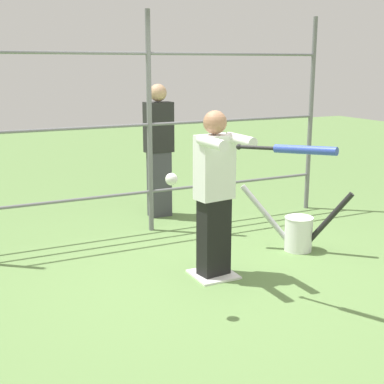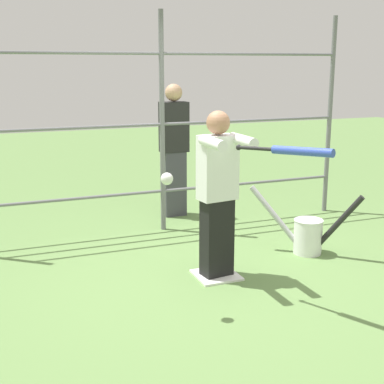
{
  "view_description": "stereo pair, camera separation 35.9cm",
  "coord_description": "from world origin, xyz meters",
  "px_view_note": "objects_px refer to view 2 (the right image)",
  "views": [
    {
      "loc": [
        2.29,
        4.22,
        1.98
      ],
      "look_at": [
        0.34,
        0.22,
        0.91
      ],
      "focal_mm": 50.0,
      "sensor_mm": 36.0,
      "label": 1
    },
    {
      "loc": [
        1.96,
        4.36,
        1.98
      ],
      "look_at": [
        0.34,
        0.22,
        0.91
      ],
      "focal_mm": 50.0,
      "sensor_mm": 36.0,
      "label": 2
    }
  ],
  "objects_px": {
    "batter": "(218,190)",
    "softball_in_flight": "(167,179)",
    "bystander_behind_fence": "(174,148)",
    "bat_bucket": "(307,234)",
    "baseball_bat_swinging": "(294,151)"
  },
  "relations": [
    {
      "from": "batter",
      "to": "softball_in_flight",
      "type": "relative_size",
      "value": 16.38
    },
    {
      "from": "bystander_behind_fence",
      "to": "bat_bucket",
      "type": "bearing_deg",
      "value": 113.19
    },
    {
      "from": "batter",
      "to": "bystander_behind_fence",
      "type": "bearing_deg",
      "value": -98.91
    },
    {
      "from": "batter",
      "to": "bat_bucket",
      "type": "xyz_separation_m",
      "value": [
        -1.16,
        -0.25,
        -0.63
      ]
    },
    {
      "from": "baseball_bat_swinging",
      "to": "bystander_behind_fence",
      "type": "bearing_deg",
      "value": -92.05
    },
    {
      "from": "bat_bucket",
      "to": "bystander_behind_fence",
      "type": "distance_m",
      "value": 2.19
    },
    {
      "from": "baseball_bat_swinging",
      "to": "softball_in_flight",
      "type": "relative_size",
      "value": 8.48
    },
    {
      "from": "batter",
      "to": "bystander_behind_fence",
      "type": "distance_m",
      "value": 2.19
    },
    {
      "from": "softball_in_flight",
      "to": "bat_bucket",
      "type": "distance_m",
      "value": 2.19
    },
    {
      "from": "softball_in_flight",
      "to": "bystander_behind_fence",
      "type": "relative_size",
      "value": 0.06
    },
    {
      "from": "softball_in_flight",
      "to": "bystander_behind_fence",
      "type": "height_order",
      "value": "bystander_behind_fence"
    },
    {
      "from": "baseball_bat_swinging",
      "to": "softball_in_flight",
      "type": "bearing_deg",
      "value": -20.59
    },
    {
      "from": "bat_bucket",
      "to": "bystander_behind_fence",
      "type": "height_order",
      "value": "bystander_behind_fence"
    },
    {
      "from": "bat_bucket",
      "to": "batter",
      "type": "bearing_deg",
      "value": 11.98
    },
    {
      "from": "softball_in_flight",
      "to": "bat_bucket",
      "type": "bearing_deg",
      "value": -156.83
    }
  ]
}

